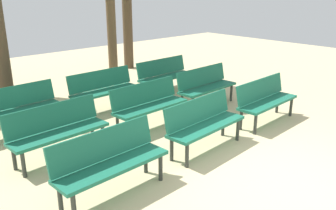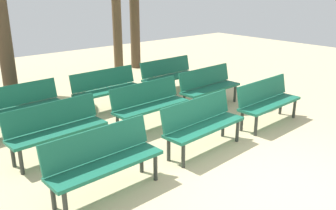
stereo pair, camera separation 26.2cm
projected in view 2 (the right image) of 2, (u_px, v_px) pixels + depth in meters
ground_plane at (285, 185)px, 5.05m from camera, size 24.00×24.00×0.00m
bench_r0_c0 at (103, 158)px, 4.76m from camera, size 1.62×0.54×0.87m
bench_r0_c1 at (202, 122)px, 6.02m from camera, size 1.63×0.58×0.87m
bench_r0_c2 at (267, 99)px, 7.18m from camera, size 1.62×0.54×0.87m
bench_r1_c0 at (56, 126)px, 5.82m from camera, size 1.62×0.55×0.87m
bench_r1_c1 at (149, 102)px, 7.01m from camera, size 1.61×0.53×0.87m
bench_r1_c2 at (209, 85)px, 8.22m from camera, size 1.62×0.54×0.87m
bench_r2_c0 at (20, 105)px, 6.86m from camera, size 1.62×0.55×0.87m
bench_r2_c1 at (107, 87)px, 8.05m from camera, size 1.61×0.51×0.87m
bench_r2_c2 at (169, 74)px, 9.23m from camera, size 1.61×0.52×0.87m
tree_1 at (135, 15)px, 11.72m from camera, size 0.32×0.32×3.49m
tree_2 at (6, 49)px, 7.39m from camera, size 0.29×0.29×2.84m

